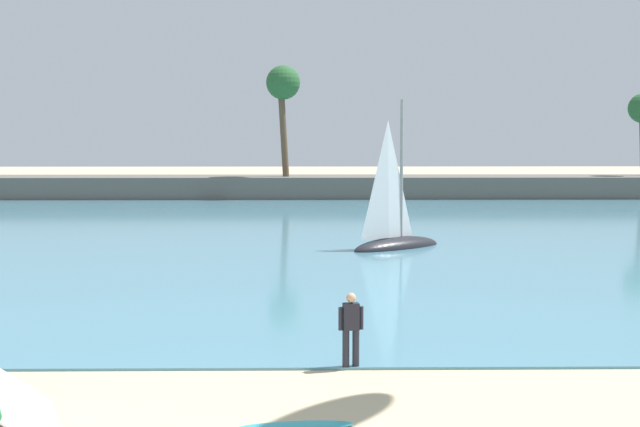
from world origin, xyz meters
TOP-DOWN VIEW (x-y plane):
  - sea at (0.00, 52.56)m, footprint 220.00×90.40m
  - palm_headland at (-2.68, 57.67)m, footprint 116.04×6.72m
  - person_at_waterline at (3.24, 7.48)m, footprint 0.54×0.25m
  - surfboard at (2.07, 3.84)m, footprint 2.15×0.78m
  - sailboat_near_shore at (6.20, 26.41)m, footprint 4.78×4.12m

SIDE VIEW (x-z plane):
  - sea at x=0.00m, z-range 0.00..0.06m
  - surfboard at x=2.07m, z-range 0.00..0.08m
  - sailboat_near_shore at x=6.20m, z-range -2.85..4.24m
  - person_at_waterline at x=3.24m, z-range 0.06..1.73m
  - palm_headland at x=-2.68m, z-range -3.91..9.22m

